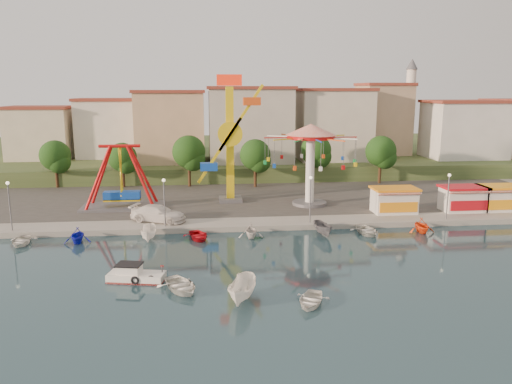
{
  "coord_description": "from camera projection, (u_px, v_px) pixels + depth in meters",
  "views": [
    {
      "loc": [
        -3.49,
        -40.18,
        15.18
      ],
      "look_at": [
        2.04,
        14.0,
        4.0
      ],
      "focal_mm": 35.0,
      "sensor_mm": 36.0,
      "label": 1
    }
  ],
  "objects": [
    {
      "name": "van",
      "position": [
        158.0,
        214.0,
        56.13
      ],
      "size": [
        6.81,
        4.77,
        1.83
      ],
      "primitive_type": "imported",
      "rotation": [
        0.0,
        0.0,
        1.18
      ],
      "color": "white",
      "rests_on": "quay_deck"
    },
    {
      "name": "moored_boat_7",
      "position": [
        422.0,
        225.0,
        53.89
      ],
      "size": [
        2.7,
        3.12,
        1.63
      ],
      "primitive_type": "imported",
      "rotation": [
        0.0,
        0.0,
        -0.01
      ],
      "color": "#FA4B16",
      "rests_on": "ground"
    },
    {
      "name": "rowboat_b",
      "position": [
        310.0,
        300.0,
        35.84
      ],
      "size": [
        3.63,
        4.15,
        0.72
      ],
      "primitive_type": "imported",
      "rotation": [
        0.0,
        0.0,
        -0.41
      ],
      "color": "white",
      "rests_on": "ground"
    },
    {
      "name": "moored_boat_1",
      "position": [
        77.0,
        235.0,
        50.3
      ],
      "size": [
        2.86,
        3.24,
        1.6
      ],
      "primitive_type": "imported",
      "rotation": [
        0.0,
        0.0,
        0.08
      ],
      "color": "#161CC3",
      "rests_on": "ground"
    },
    {
      "name": "lamp_post_1",
      "position": [
        165.0,
        204.0,
        53.8
      ],
      "size": [
        0.14,
        0.14,
        5.0
      ],
      "primitive_type": "cylinder",
      "color": "#59595E",
      "rests_on": "quay_deck"
    },
    {
      "name": "building_6",
      "position": [
        462.0,
        123.0,
        92.63
      ],
      "size": [
        8.23,
        8.98,
        12.36
      ],
      "primitive_type": "cube",
      "color": "silver",
      "rests_on": "hill_terrace"
    },
    {
      "name": "tree_3",
      "position": [
        255.0,
        155.0,
        75.32
      ],
      "size": [
        4.68,
        4.68,
        7.32
      ],
      "color": "#382314",
      "rests_on": "quay_deck"
    },
    {
      "name": "ground",
      "position": [
        249.0,
        271.0,
        42.55
      ],
      "size": [
        200.0,
        200.0,
        0.0
      ],
      "primitive_type": "plane",
      "color": "#142F38",
      "rests_on": "ground"
    },
    {
      "name": "building_0",
      "position": [
        23.0,
        128.0,
        82.33
      ],
      "size": [
        9.26,
        9.53,
        11.87
      ],
      "primitive_type": "cube",
      "color": "beige",
      "rests_on": "hill_terrace"
    },
    {
      "name": "lamp_post_2",
      "position": [
        310.0,
        201.0,
        55.39
      ],
      "size": [
        0.14,
        0.14,
        5.0
      ],
      "primitive_type": "cylinder",
      "color": "#59595E",
      "rests_on": "quay_deck"
    },
    {
      "name": "building_5",
      "position": [
        398.0,
        126.0,
        93.09
      ],
      "size": [
        12.77,
        10.96,
        11.21
      ],
      "primitive_type": "cube",
      "color": "tan",
      "rests_on": "hill_terrace"
    },
    {
      "name": "booth_right",
      "position": [
        500.0,
        198.0,
        61.42
      ],
      "size": [
        5.4,
        3.78,
        3.08
      ],
      "color": "white",
      "rests_on": "quay_deck"
    },
    {
      "name": "lamp_post_3",
      "position": [
        448.0,
        198.0,
        56.98
      ],
      "size": [
        0.14,
        0.14,
        5.0
      ],
      "primitive_type": "cylinder",
      "color": "#59595E",
      "rests_on": "quay_deck"
    },
    {
      "name": "asphalt_pad",
      "position": [
        231.0,
        193.0,
        71.67
      ],
      "size": [
        90.0,
        28.0,
        0.01
      ],
      "primitive_type": "cube",
      "color": "#4C4944",
      "rests_on": "quay_deck"
    },
    {
      "name": "pirate_ship_ride",
      "position": [
        121.0,
        178.0,
        62.1
      ],
      "size": [
        10.0,
        5.0,
        8.0
      ],
      "color": "#59595E",
      "rests_on": "quay_deck"
    },
    {
      "name": "building_7",
      "position": [
        506.0,
        130.0,
        98.98
      ],
      "size": [
        11.59,
        10.93,
        8.76
      ],
      "primitive_type": "cube",
      "color": "beige",
      "rests_on": "hill_terrace"
    },
    {
      "name": "tree_0",
      "position": [
        55.0,
        156.0,
        74.9
      ],
      "size": [
        4.6,
        4.6,
        7.19
      ],
      "color": "#382314",
      "rests_on": "quay_deck"
    },
    {
      "name": "cabin_motorboat",
      "position": [
        135.0,
        276.0,
        40.27
      ],
      "size": [
        4.77,
        2.59,
        1.59
      ],
      "rotation": [
        0.0,
        0.0,
        -0.2
      ],
      "color": "white",
      "rests_on": "ground"
    },
    {
      "name": "moored_boat_6",
      "position": [
        367.0,
        230.0,
        53.37
      ],
      "size": [
        3.28,
        4.27,
        0.82
      ],
      "primitive_type": "imported",
      "rotation": [
        0.0,
        0.0,
        0.12
      ],
      "color": "silver",
      "rests_on": "ground"
    },
    {
      "name": "moored_boat_4",
      "position": [
        251.0,
        230.0,
        52.05
      ],
      "size": [
        2.56,
        2.97,
        1.56
      ],
      "primitive_type": "imported",
      "rotation": [
        0.0,
        0.0,
        -0.0
      ],
      "color": "silver",
      "rests_on": "ground"
    },
    {
      "name": "lamp_post_0",
      "position": [
        10.0,
        207.0,
        52.21
      ],
      "size": [
        0.14,
        0.14,
        5.0
      ],
      "primitive_type": "cylinder",
      "color": "#59595E",
      "rests_on": "quay_deck"
    },
    {
      "name": "building_3",
      "position": [
        256.0,
        133.0,
        89.14
      ],
      "size": [
        12.59,
        10.5,
        9.2
      ],
      "primitive_type": "cube",
      "color": "beige",
      "rests_on": "hill_terrace"
    },
    {
      "name": "kamikaze_tower",
      "position": [
        232.0,
        142.0,
        64.76
      ],
      "size": [
        5.93,
        3.1,
        16.5
      ],
      "color": "#59595E",
      "rests_on": "quay_deck"
    },
    {
      "name": "building_2",
      "position": [
        179.0,
        127.0,
        90.64
      ],
      "size": [
        11.95,
        9.28,
        11.23
      ],
      "primitive_type": "cube",
      "color": "tan",
      "rests_on": "hill_terrace"
    },
    {
      "name": "booth_mid",
      "position": [
        463.0,
        198.0,
        60.94
      ],
      "size": [
        5.4,
        3.78,
        3.08
      ],
      "color": "white",
      "rests_on": "quay_deck"
    },
    {
      "name": "tree_2",
      "position": [
        189.0,
        152.0,
        75.66
      ],
      "size": [
        5.02,
        5.02,
        7.85
      ],
      "color": "#382314",
      "rests_on": "quay_deck"
    },
    {
      "name": "wave_swinger",
      "position": [
        311.0,
        146.0,
        62.99
      ],
      "size": [
        11.6,
        11.6,
        10.4
      ],
      "color": "#59595E",
      "rests_on": "quay_deck"
    },
    {
      "name": "building_1",
      "position": [
        105.0,
        135.0,
        89.03
      ],
      "size": [
        12.33,
        9.01,
        8.63
      ],
      "primitive_type": "cube",
      "color": "silver",
      "rests_on": "hill_terrace"
    },
    {
      "name": "moored_boat_0",
      "position": [
        21.0,
        241.0,
        49.84
      ],
      "size": [
        2.88,
        3.82,
        0.75
      ],
      "primitive_type": "imported",
      "rotation": [
        0.0,
        0.0,
        0.09
      ],
      "color": "silver",
      "rests_on": "ground"
    },
    {
      "name": "tree_5",
      "position": [
        381.0,
        151.0,
        78.42
      ],
      "size": [
        4.83,
        4.83,
        7.54
      ],
      "color": "#382314",
      "rests_on": "quay_deck"
    },
    {
      "name": "tree_4",
      "position": [
        316.0,
        150.0,
        79.19
      ],
      "size": [
        4.86,
        4.86,
        7.6
      ],
      "color": "#382314",
      "rests_on": "quay_deck"
    },
    {
      "name": "moored_boat_3",
      "position": [
        198.0,
        236.0,
        51.59
      ],
      "size": [
        3.55,
        4.27,
        0.76
      ],
      "primitive_type": "imported",
      "rotation": [
        0.0,
        0.0,
        0.28
      ],
      "color": "red",
      "rests_on": "ground"
    },
    {
      "name": "hill_terrace",
      "position": [
        222.0,
        154.0,
        107.54
      ],
      "size": [
        200.0,
        60.0,
        3.0
      ],
      "primitive_type": "cube",
      "color": "#384C26",
      "rests_on": "ground"
    },
    {
      "name": "skiff",
      "position": [
        243.0,
        290.0,
        36.28
      ],
      "size": [
        2.98,
        4.75,
        1.72
      ],
      "primitive_type": "imported",
      "rotation": [
        0.0,
        0.0,
        -0.32
      ],
      "color": "white",
      "rests_on": "ground"
    },
    {
      "name": "tree_1",
      "position": [
        122.0,
        157.0,
        75.23
      ],
      "size": [
        4.35,
        4.35,
        6.8
      ],
      "color": "#382314",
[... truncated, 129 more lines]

